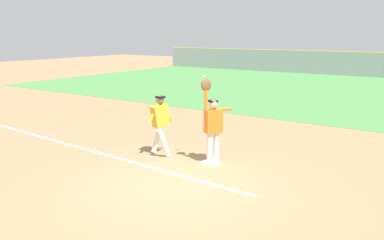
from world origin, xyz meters
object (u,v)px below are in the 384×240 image
runner (160,121)px  baseball (204,76)px  parked_car_black (263,60)px  parked_car_tan (320,63)px  first_base (210,163)px  fielder (213,122)px

runner → baseball: 1.88m
parked_car_black → parked_car_tan: (5.98, -0.39, 0.00)m
first_base → parked_car_tan: bearing=101.5°
fielder → parked_car_black: (-11.99, 29.76, -0.45)m
parked_car_black → baseball: bearing=-71.9°
first_base → parked_car_black: (-12.00, 29.86, 0.63)m
runner → baseball: (1.32, 0.20, 1.32)m
fielder → parked_car_tan: size_ratio=0.50×
parked_car_black → first_base: bearing=-71.5°
baseball → first_base: bearing=-20.0°
first_base → parked_car_tan: 30.08m
runner → parked_car_tan: 29.89m
first_base → parked_car_black: size_ratio=0.08×
baseball → parked_car_tan: bearing=101.0°
first_base → runner: size_ratio=0.22×
baseball → parked_car_black: size_ratio=0.02×
parked_car_tan → first_base: bearing=-73.8°
parked_car_tan → fielder: bearing=-73.8°
parked_car_black → fielder: bearing=-71.4°
first_base → fielder: size_ratio=0.17×
parked_car_black → runner: bearing=-74.2°
baseball → parked_car_tan: size_ratio=0.02×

